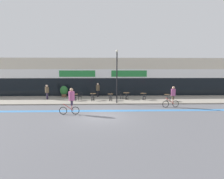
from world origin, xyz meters
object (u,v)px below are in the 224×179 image
object	(u,v)px
bistro_table_2	(110,96)
bistro_table_4	(143,95)
cafe_chair_0_near	(74,97)
cyclist_1	(71,99)
cafe_chair_2_near	(111,97)
lamp_post	(117,73)
pedestrian_near_end	(47,91)
pedestrian_far_end	(98,89)
cafe_chair_5_near	(169,97)
planter_pot	(64,91)
bistro_table_3	(126,94)
cafe_chair_0_side	(80,96)
cafe_chair_3_side	(121,95)
bistro_table_5	(167,96)
cyclist_0	(173,95)
cafe_chair_1_near	(93,97)
cafe_chair_3_near	(127,96)
cafe_chair_4_near	(144,96)
bistro_table_1	(93,95)
bistro_table_0	(75,96)

from	to	relation	value
bistro_table_2	bistro_table_4	distance (m)	3.95
cafe_chair_0_near	cyclist_1	size ratio (longest dim) A/B	0.41
cafe_chair_2_near	lamp_post	xyz separation A→B (m)	(0.65, -1.06, 2.68)
cafe_chair_0_near	cafe_chair_2_near	distance (m)	4.12
cafe_chair_0_near	lamp_post	world-z (taller)	lamp_post
pedestrian_near_end	pedestrian_far_end	size ratio (longest dim) A/B	0.97
bistro_table_4	cafe_chair_5_near	bearing A→B (deg)	-35.60
planter_pot	bistro_table_3	bearing A→B (deg)	-12.37
cafe_chair_5_near	cafe_chair_0_side	bearing A→B (deg)	82.41
planter_pot	cyclist_1	distance (m)	8.77
bistro_table_2	cafe_chair_3_side	world-z (taller)	cafe_chair_3_side
bistro_table_2	cafe_chair_5_near	xyz separation A→B (m)	(6.39, -1.36, -0.01)
cafe_chair_0_near	pedestrian_far_end	distance (m)	4.05
bistro_table_3	bistro_table_5	distance (m)	4.70
cafe_chair_2_near	cyclist_0	xyz separation A→B (m)	(5.99, -2.82, 0.56)
cafe_chair_1_near	cafe_chair_3_near	bearing A→B (deg)	-75.76
cyclist_0	pedestrian_far_end	bearing A→B (deg)	-43.99
cafe_chair_0_side	cafe_chair_1_near	distance (m)	1.59
cafe_chair_3_side	bistro_table_4	bearing A→B (deg)	-12.60
cafe_chair_4_near	cafe_chair_5_near	world-z (taller)	same
cyclist_0	cafe_chair_5_near	bearing A→B (deg)	-106.62
bistro_table_2	bistro_table_1	bearing A→B (deg)	175.94
cafe_chair_4_near	planter_pot	bearing A→B (deg)	71.94
cafe_chair_1_near	cyclist_0	distance (m)	8.56
cyclist_0	cafe_chair_0_side	bearing A→B (deg)	-26.00
cafe_chair_4_near	cafe_chair_1_near	bearing A→B (deg)	89.65
cafe_chair_0_side	cafe_chair_3_near	size ratio (longest dim) A/B	1.00
cafe_chair_0_side	cyclist_1	bearing A→B (deg)	87.43
cafe_chair_2_near	cafe_chair_0_near	bearing A→B (deg)	96.69
bistro_table_1	bistro_table_4	world-z (taller)	bistro_table_1
pedestrian_near_end	bistro_table_2	bearing A→B (deg)	-174.04
cafe_chair_4_near	bistro_table_5	bearing A→B (deg)	-104.65
bistro_table_5	pedestrian_near_end	world-z (taller)	pedestrian_near_end
bistro_table_0	pedestrian_near_end	size ratio (longest dim) A/B	0.42
cafe_chair_4_near	cafe_chair_0_side	bearing A→B (deg)	84.46
bistro_table_4	bistro_table_0	bearing A→B (deg)	-177.99
bistro_table_0	cyclist_0	distance (m)	10.73
cafe_chair_5_near	cafe_chair_2_near	bearing A→B (deg)	84.41
cyclist_1	bistro_table_4	bearing A→B (deg)	-140.47
cafe_chair_5_near	pedestrian_far_end	world-z (taller)	pedestrian_far_end
cafe_chair_2_near	bistro_table_3	bearing A→B (deg)	-46.57
cafe_chair_4_near	bistro_table_4	bearing A→B (deg)	-2.51
lamp_post	pedestrian_near_end	distance (m)	8.87
cafe_chair_2_near	pedestrian_near_end	xyz separation A→B (m)	(-7.57, 1.50, 0.52)
cafe_chair_1_near	cyclist_1	bearing A→B (deg)	172.01
cafe_chair_1_near	pedestrian_near_end	world-z (taller)	pedestrian_near_end
cafe_chair_1_near	cafe_chair_0_side	bearing A→B (deg)	73.13
bistro_table_5	cafe_chair_3_side	world-z (taller)	cafe_chair_3_side
bistro_table_2	pedestrian_near_end	world-z (taller)	pedestrian_near_end
lamp_post	cyclist_0	distance (m)	6.01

